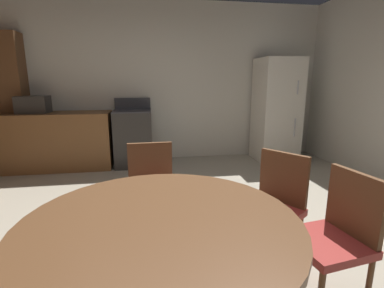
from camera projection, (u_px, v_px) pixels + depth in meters
ground_plane at (192, 249)px, 2.36m from camera, size 14.00×14.00×0.00m
wall_back at (165, 83)px, 4.91m from camera, size 5.87×0.12×2.70m
kitchen_counter at (56, 141)px, 4.45m from camera, size 1.72×0.60×0.90m
pantry_column at (12, 103)px, 4.38m from camera, size 0.44×0.36×2.10m
oven_range at (133, 137)px, 4.63m from camera, size 0.60×0.60×1.10m
refrigerator at (276, 110)px, 4.88m from camera, size 0.68×0.68×1.76m
microwave at (33, 105)px, 4.27m from camera, size 0.44×0.32×0.26m
dining_table at (161, 248)px, 1.33m from camera, size 1.31×1.31×0.76m
chair_north at (152, 188)px, 2.37m from camera, size 0.41×0.41×0.87m
chair_east at (336, 233)px, 1.67m from camera, size 0.45×0.45×0.87m
chair_northeast at (274, 203)px, 2.08m from camera, size 0.56×0.56×0.87m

